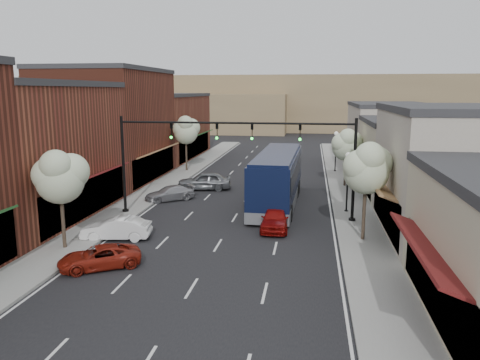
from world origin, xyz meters
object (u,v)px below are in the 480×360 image
at_px(signal_mast_right, 318,154).
at_px(parked_car_c, 170,193).
at_px(tree_right_near, 367,167).
at_px(coach_bus, 277,178).
at_px(tree_left_far, 186,130).
at_px(signal_mast_left, 155,151).
at_px(tree_right_far, 347,144).
at_px(tree_left_near, 60,176).
at_px(lamp_post_far, 336,145).
at_px(parked_car_d, 204,181).
at_px(red_hatchback, 275,218).
at_px(lamp_post_near, 348,172).
at_px(parked_car_b, 116,228).
at_px(parked_car_a, 99,257).

xyz_separation_m(signal_mast_right, parked_car_c, (-11.67, 4.40, -4.04)).
xyz_separation_m(tree_right_near, coach_bus, (-5.70, 8.43, -2.33)).
bearing_deg(tree_left_far, signal_mast_left, -81.65).
bearing_deg(tree_right_near, signal_mast_left, 163.81).
distance_m(tree_right_far, tree_left_near, 25.99).
height_order(tree_left_far, lamp_post_far, tree_left_far).
bearing_deg(tree_left_far, tree_right_far, -19.87).
bearing_deg(coach_bus, parked_car_d, 148.20).
height_order(tree_right_near, tree_left_near, tree_right_near).
distance_m(red_hatchback, parked_car_c, 11.27).
bearing_deg(signal_mast_right, parked_car_c, 159.33).
xyz_separation_m(tree_right_near, parked_car_d, (-12.55, 12.96, -3.64)).
bearing_deg(lamp_post_far, lamp_post_near, -90.00).
xyz_separation_m(tree_left_near, lamp_post_far, (16.05, 28.06, -1.22)).
xyz_separation_m(lamp_post_near, parked_car_b, (-14.00, -8.28, -2.34)).
height_order(signal_mast_right, red_hatchback, signal_mast_right).
distance_m(signal_mast_right, tree_right_far, 12.27).
distance_m(parked_car_a, parked_car_d, 19.20).
distance_m(lamp_post_far, parked_car_d, 16.49).
bearing_deg(signal_mast_left, red_hatchback, -14.88).
xyz_separation_m(tree_left_near, red_hatchback, (11.27, 5.76, -3.50)).
distance_m(tree_left_far, lamp_post_far, 16.26).
relative_size(signal_mast_left, lamp_post_far, 1.85).
xyz_separation_m(lamp_post_near, parked_car_d, (-12.00, 6.40, -2.20)).
relative_size(lamp_post_near, parked_car_b, 1.09).
xyz_separation_m(signal_mast_right, coach_bus, (-2.97, 4.38, -2.50)).
xyz_separation_m(lamp_post_near, parked_car_a, (-12.97, -12.78, -2.45)).
bearing_deg(lamp_post_near, red_hatchback, -134.91).
relative_size(tree_left_near, lamp_post_near, 1.28).
height_order(tree_right_near, lamp_post_near, tree_right_near).
bearing_deg(tree_right_far, parked_car_b, -129.38).
distance_m(signal_mast_right, parked_car_c, 13.11).
xyz_separation_m(tree_left_near, parked_car_c, (2.21, 12.46, -3.64)).
bearing_deg(lamp_post_near, tree_left_far, 136.11).
xyz_separation_m(tree_left_near, coach_bus, (10.90, 12.43, -2.10)).
xyz_separation_m(tree_left_near, parked_car_a, (3.09, -2.22, -3.66)).
height_order(tree_left_near, coach_bus, tree_left_near).
distance_m(signal_mast_right, lamp_post_far, 20.19).
xyz_separation_m(signal_mast_left, parked_car_b, (-0.58, -5.77, -3.95)).
height_order(tree_right_near, parked_car_c, tree_right_near).
relative_size(tree_right_far, red_hatchback, 1.28).
bearing_deg(signal_mast_right, signal_mast_left, 180.00).
xyz_separation_m(parked_car_a, parked_car_d, (0.97, 19.18, 0.25)).
xyz_separation_m(tree_left_near, parked_car_b, (2.05, 2.28, -3.55)).
bearing_deg(lamp_post_near, tree_right_near, -85.23).
height_order(tree_right_far, lamp_post_near, tree_right_far).
height_order(lamp_post_far, parked_car_c, lamp_post_far).
relative_size(parked_car_b, parked_car_c, 1.01).
xyz_separation_m(lamp_post_near, lamp_post_far, (0.00, 17.50, 0.00)).
distance_m(tree_left_near, parked_car_b, 4.69).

